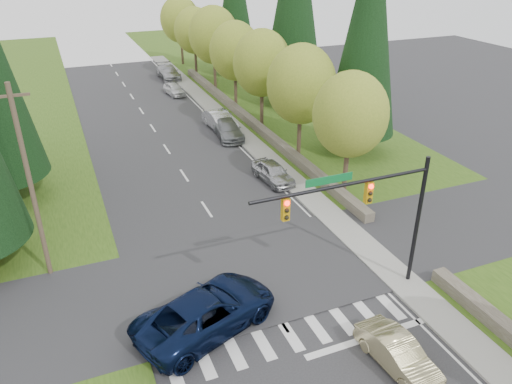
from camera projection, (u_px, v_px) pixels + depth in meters
grass_east at (345, 154)px, 39.96m from camera, size 14.00×110.00×0.06m
cross_street at (250, 274)px, 25.69m from camera, size 120.00×8.00×0.10m
sidewalk_east at (266, 156)px, 39.53m from camera, size 1.80×80.00×0.13m
curb_east at (256, 157)px, 39.24m from camera, size 0.20×80.00×0.13m
stone_wall_north at (248, 119)px, 46.57m from camera, size 0.70×40.00×0.70m
traffic_signal at (370, 204)px, 22.02m from camera, size 8.70×0.37×6.80m
utility_pole at (30, 184)px, 23.44m from camera, size 1.60×0.24×10.00m
decid_tree_0 at (350, 115)px, 31.20m from camera, size 4.80×4.80×8.37m
decid_tree_1 at (301, 84)px, 36.91m from camera, size 5.20×5.20×8.80m
decid_tree_2 at (262, 63)px, 42.55m from camera, size 5.00×5.00×8.82m
decid_tree_3 at (235, 51)px, 48.47m from camera, size 5.00×5.00×8.55m
decid_tree_4 at (214, 35)px, 54.09m from camera, size 5.40×5.40×9.18m
decid_tree_5 at (194, 30)px, 60.04m from camera, size 4.80×4.80×8.30m
decid_tree_6 at (180, 20)px, 65.69m from camera, size 5.20×5.20×8.86m
conifer_e_a at (368, 26)px, 35.86m from camera, size 5.44×5.44×17.80m
sedan_champagne at (398, 354)px, 19.91m from camera, size 1.78×4.13×1.32m
suv_navy at (207, 312)px, 21.77m from camera, size 7.28×5.25×1.84m
parked_car_a at (273, 172)px, 35.22m from camera, size 2.09×4.31×1.42m
parked_car_b at (228, 129)px, 43.04m from camera, size 2.57×5.19×1.45m
parked_car_c at (220, 121)px, 44.84m from camera, size 2.13×5.00×1.60m
parked_car_d at (174, 89)px, 54.77m from camera, size 1.97×3.90×1.28m
parked_car_e at (169, 72)px, 61.10m from camera, size 2.24×5.45×1.58m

